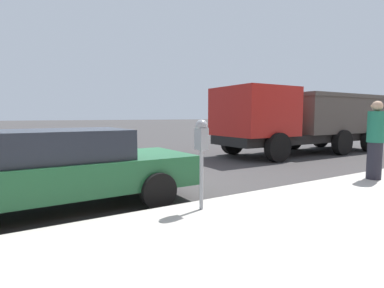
{
  "coord_description": "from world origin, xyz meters",
  "views": [
    {
      "loc": [
        -6.53,
        2.08,
        1.63
      ],
      "look_at": [
        -2.55,
        -0.32,
        1.19
      ],
      "focal_mm": 28.0,
      "sensor_mm": 36.0,
      "label": 1
    }
  ],
  "objects": [
    {
      "name": "pedestrian",
      "position": [
        -2.8,
        -5.17,
        1.06
      ],
      "size": [
        0.38,
        0.38,
        1.83
      ],
      "rotation": [
        0.0,
        0.0,
        5.42
      ],
      "color": "#23232D",
      "rests_on": "sidewalk"
    },
    {
      "name": "ground_plane",
      "position": [
        0.0,
        0.0,
        0.0
      ],
      "size": [
        220.0,
        220.0,
        0.0
      ],
      "primitive_type": "plane",
      "color": "#3D3A3A"
    },
    {
      "name": "car_green",
      "position": [
        -0.92,
        1.45,
        0.74
      ],
      "size": [
        2.1,
        4.72,
        1.39
      ],
      "rotation": [
        0.0,
        0.0,
        3.15
      ],
      "color": "#1E5B33",
      "rests_on": "ground_plane"
    },
    {
      "name": "parking_meter",
      "position": [
        -2.63,
        -0.45,
        1.23
      ],
      "size": [
        0.21,
        0.19,
        1.43
      ],
      "color": "gray",
      "rests_on": "sidewalk"
    },
    {
      "name": "dump_truck",
      "position": [
        2.08,
        -8.86,
        1.53
      ],
      "size": [
        2.86,
        8.41,
        2.69
      ],
      "rotation": [
        0.0,
        0.0,
        -0.01
      ],
      "color": "black",
      "rests_on": "ground_plane"
    }
  ]
}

